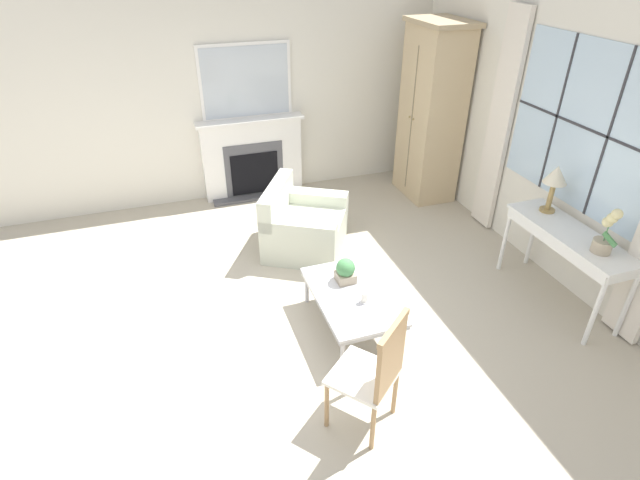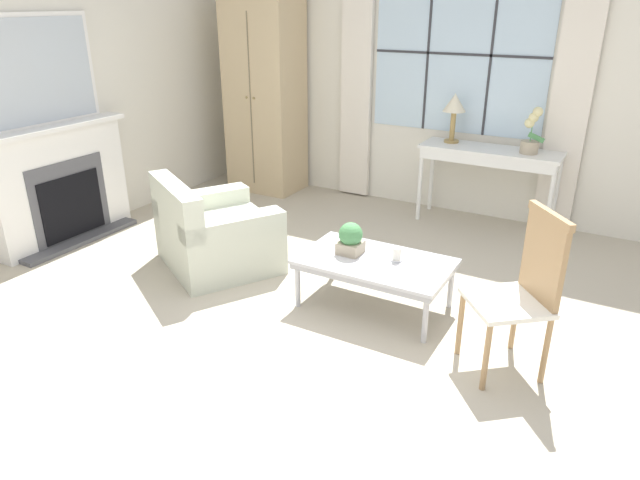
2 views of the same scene
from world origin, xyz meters
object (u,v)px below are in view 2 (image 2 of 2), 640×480
(armchair_upholstered, at_px, (215,236))
(pillar_candle, at_px, (397,255))
(armoire, at_px, (265,91))
(side_chair_wooden, at_px, (524,284))
(table_lamp, at_px, (454,106))
(potted_orchid, at_px, (531,135))
(coffee_table, at_px, (375,265))
(fireplace, at_px, (59,172))
(console_table, at_px, (490,157))
(potted_plant_small, at_px, (351,239))

(armchair_upholstered, xyz_separation_m, pillar_candle, (1.65, 0.06, 0.17))
(armoire, distance_m, side_chair_wooden, 4.22)
(table_lamp, distance_m, potted_orchid, 0.81)
(side_chair_wooden, xyz_separation_m, coffee_table, (-1.09, 0.26, -0.23))
(table_lamp, distance_m, pillar_candle, 2.27)
(fireplace, height_order, armoire, armoire)
(coffee_table, bearing_deg, potted_orchid, 73.49)
(armchair_upholstered, bearing_deg, fireplace, -171.55)
(console_table, height_order, potted_plant_small, console_table)
(fireplace, distance_m, potted_plant_small, 2.93)
(table_lamp, bearing_deg, armchair_upholstered, -121.67)
(armoire, height_order, potted_plant_small, armoire)
(console_table, height_order, table_lamp, table_lamp)
(side_chair_wooden, relative_size, potted_plant_small, 4.28)
(armoire, relative_size, potted_plant_small, 9.61)
(coffee_table, bearing_deg, potted_plant_small, 175.31)
(fireplace, bearing_deg, console_table, 34.91)
(console_table, distance_m, side_chair_wooden, 2.52)
(table_lamp, height_order, pillar_candle, table_lamp)
(console_table, xyz_separation_m, potted_plant_small, (-0.48, -2.11, -0.20))
(console_table, height_order, coffee_table, console_table)
(fireplace, bearing_deg, table_lamp, 39.31)
(console_table, height_order, potted_orchid, potted_orchid)
(armoire, xyz_separation_m, console_table, (2.65, 0.05, -0.46))
(side_chair_wooden, height_order, pillar_candle, side_chair_wooden)
(side_chair_wooden, distance_m, pillar_candle, 1.01)
(fireplace, distance_m, pillar_candle, 3.30)
(armoire, xyz_separation_m, side_chair_wooden, (3.47, -2.33, -0.59))
(armoire, distance_m, potted_orchid, 3.01)
(potted_orchid, xyz_separation_m, armchair_upholstered, (-2.14, -2.12, -0.71))
(armoire, height_order, table_lamp, armoire)
(potted_plant_small, bearing_deg, console_table, 77.11)
(fireplace, bearing_deg, potted_orchid, 32.14)
(side_chair_wooden, relative_size, pillar_candle, 8.78)
(armchair_upholstered, relative_size, pillar_candle, 10.61)
(side_chair_wooden, xyz_separation_m, pillar_candle, (-0.95, 0.32, -0.14))
(potted_plant_small, relative_size, pillar_candle, 2.05)
(console_table, bearing_deg, table_lamp, 171.31)
(side_chair_wooden, bearing_deg, armoire, 146.13)
(table_lamp, xyz_separation_m, armchair_upholstered, (-1.35, -2.19, -0.90))
(fireplace, xyz_separation_m, potted_plant_small, (2.91, 0.26, -0.16))
(table_lamp, height_order, potted_orchid, table_lamp)
(table_lamp, height_order, side_chair_wooden, table_lamp)
(console_table, xyz_separation_m, side_chair_wooden, (0.82, -2.38, -0.13))
(fireplace, xyz_separation_m, armoire, (0.75, 2.32, 0.50))
(table_lamp, height_order, armchair_upholstered, table_lamp)
(fireplace, xyz_separation_m, side_chair_wooden, (4.22, -0.01, -0.09))
(console_table, xyz_separation_m, potted_orchid, (0.36, -0.01, 0.27))
(potted_orchid, relative_size, side_chair_wooden, 0.42)
(armchair_upholstered, distance_m, side_chair_wooden, 2.63)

